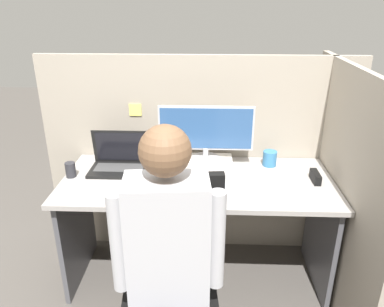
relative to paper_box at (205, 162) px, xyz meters
The scene contains 13 objects.
cubicle_panel_back 0.19m from the paper_box, 105.27° to the left, with size 2.19×0.05×1.46m.
cubicle_panel_right 0.87m from the paper_box, 18.63° to the right, with size 0.04×1.36×1.46m.
desk 0.29m from the paper_box, 103.22° to the right, with size 1.69×0.72×0.75m.
paper_box is the anchor object (origin of this frame).
monitor 0.22m from the paper_box, 90.00° to the left, with size 0.62×0.19×0.36m.
laptop 0.57m from the paper_box, behind, with size 0.37×0.24×0.25m.
mouse 0.48m from the paper_box, 127.50° to the right, with size 0.07×0.05×0.03m.
stapler 0.71m from the paper_box, 16.64° to the right, with size 0.04×0.14×0.06m.
carrot_toy 0.36m from the paper_box, 86.68° to the right, with size 0.04×0.15×0.04m.
office_chair 0.95m from the paper_box, 98.79° to the right, with size 0.53×0.57×1.06m.
person 1.08m from the paper_box, 98.25° to the right, with size 0.48×0.47×1.38m.
coffee_mug 0.43m from the paper_box, ahead, with size 0.09×0.09×0.10m.
pen_cup 0.87m from the paper_box, 166.54° to the right, with size 0.06×0.06×0.10m.
Camera 1 is at (0.05, -1.73, 1.82)m, focal length 35.00 mm.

